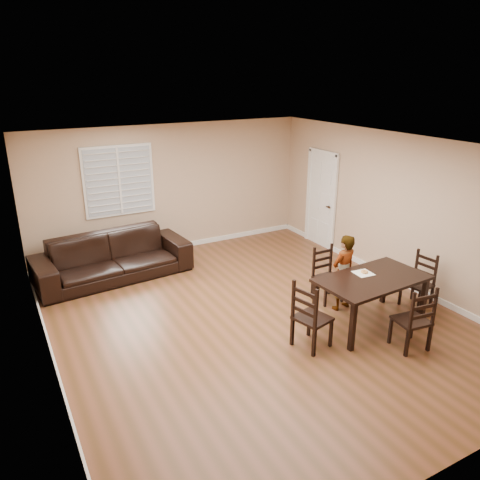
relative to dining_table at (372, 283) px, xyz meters
name	(u,v)px	position (x,y,z in m)	size (l,w,h in m)	color
ground	(254,317)	(-1.45, 1.01, -0.69)	(7.00, 7.00, 0.00)	brown
room	(252,205)	(-1.42, 1.19, 1.11)	(6.04, 7.04, 2.72)	tan
dining_table	(372,283)	(0.00, 0.00, 0.00)	(1.72, 1.04, 0.78)	black
chair_near	(324,275)	(-0.06, 1.05, -0.27)	(0.43, 0.40, 0.94)	black
chair_far	(418,323)	(0.03, -0.88, -0.25)	(0.49, 0.46, 0.98)	black
chair_left	(307,320)	(-1.27, -0.10, -0.23)	(0.52, 0.55, 1.02)	black
chair_right	(422,281)	(1.21, 0.08, -0.28)	(0.43, 0.45, 0.92)	black
child	(343,273)	(-0.04, 0.60, -0.06)	(0.47, 0.31, 1.28)	gray
napkin	(363,273)	(-0.01, 0.19, 0.09)	(0.27, 0.27, 0.00)	white
donut	(364,271)	(0.01, 0.19, 0.11)	(0.11, 0.11, 0.04)	#CF8F4A
sofa	(113,257)	(-3.00, 3.62, -0.28)	(2.83, 1.11, 0.83)	black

